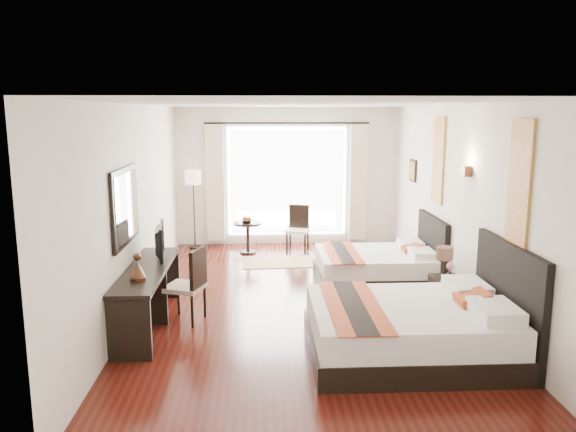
{
  "coord_description": "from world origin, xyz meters",
  "views": [
    {
      "loc": [
        -0.56,
        -7.65,
        2.69
      ],
      "look_at": [
        -0.15,
        0.44,
        1.19
      ],
      "focal_mm": 35.0,
      "sensor_mm": 36.0,
      "label": 1
    }
  ],
  "objects_px": {
    "desk_chair": "(186,299)",
    "side_table": "(248,238)",
    "table_lamp": "(445,255)",
    "window_chair": "(298,238)",
    "fruit_bowl": "(247,221)",
    "bed_far": "(380,265)",
    "nightstand": "(446,293)",
    "console_desk": "(148,297)",
    "television": "(156,241)",
    "bed_near": "(417,327)",
    "vase": "(450,272)",
    "floor_lamp": "(193,183)"
  },
  "relations": [
    {
      "from": "television",
      "to": "side_table",
      "type": "bearing_deg",
      "value": -28.64
    },
    {
      "from": "window_chair",
      "to": "desk_chair",
      "type": "bearing_deg",
      "value": -11.55
    },
    {
      "from": "vase",
      "to": "floor_lamp",
      "type": "relative_size",
      "value": 0.09
    },
    {
      "from": "table_lamp",
      "to": "vase",
      "type": "distance_m",
      "value": 0.28
    },
    {
      "from": "bed_far",
      "to": "floor_lamp",
      "type": "bearing_deg",
      "value": 142.48
    },
    {
      "from": "table_lamp",
      "to": "side_table",
      "type": "height_order",
      "value": "table_lamp"
    },
    {
      "from": "vase",
      "to": "television",
      "type": "distance_m",
      "value": 4.0
    },
    {
      "from": "vase",
      "to": "window_chair",
      "type": "relative_size",
      "value": 0.15
    },
    {
      "from": "bed_near",
      "to": "floor_lamp",
      "type": "bearing_deg",
      "value": 120.15
    },
    {
      "from": "vase",
      "to": "console_desk",
      "type": "distance_m",
      "value": 4.0
    },
    {
      "from": "window_chair",
      "to": "nightstand",
      "type": "bearing_deg",
      "value": 41.98
    },
    {
      "from": "desk_chair",
      "to": "fruit_bowl",
      "type": "height_order",
      "value": "desk_chair"
    },
    {
      "from": "table_lamp",
      "to": "window_chair",
      "type": "bearing_deg",
      "value": 118.74
    },
    {
      "from": "console_desk",
      "to": "floor_lamp",
      "type": "distance_m",
      "value": 4.28
    },
    {
      "from": "console_desk",
      "to": "television",
      "type": "bearing_deg",
      "value": 87.92
    },
    {
      "from": "console_desk",
      "to": "desk_chair",
      "type": "height_order",
      "value": "desk_chair"
    },
    {
      "from": "bed_far",
      "to": "fruit_bowl",
      "type": "distance_m",
      "value": 2.96
    },
    {
      "from": "nightstand",
      "to": "television",
      "type": "height_order",
      "value": "television"
    },
    {
      "from": "desk_chair",
      "to": "side_table",
      "type": "height_order",
      "value": "desk_chair"
    },
    {
      "from": "bed_far",
      "to": "floor_lamp",
      "type": "xyz_separation_m",
      "value": [
        -3.22,
        2.48,
        1.04
      ]
    },
    {
      "from": "bed_near",
      "to": "vase",
      "type": "relative_size",
      "value": 16.04
    },
    {
      "from": "fruit_bowl",
      "to": "side_table",
      "type": "bearing_deg",
      "value": 50.97
    },
    {
      "from": "desk_chair",
      "to": "side_table",
      "type": "relative_size",
      "value": 1.63
    },
    {
      "from": "floor_lamp",
      "to": "table_lamp",
      "type": "bearing_deg",
      "value": -44.02
    },
    {
      "from": "bed_far",
      "to": "nightstand",
      "type": "height_order",
      "value": "bed_far"
    },
    {
      "from": "floor_lamp",
      "to": "television",
      "type": "bearing_deg",
      "value": -91.6
    },
    {
      "from": "television",
      "to": "window_chair",
      "type": "relative_size",
      "value": 0.87
    },
    {
      "from": "bed_near",
      "to": "window_chair",
      "type": "bearing_deg",
      "value": 101.78
    },
    {
      "from": "vase",
      "to": "desk_chair",
      "type": "xyz_separation_m",
      "value": [
        -3.52,
        -0.13,
        -0.27
      ]
    },
    {
      "from": "table_lamp",
      "to": "fruit_bowl",
      "type": "xyz_separation_m",
      "value": [
        -2.79,
        3.22,
        -0.12
      ]
    },
    {
      "from": "side_table",
      "to": "fruit_bowl",
      "type": "relative_size",
      "value": 2.6
    },
    {
      "from": "desk_chair",
      "to": "window_chair",
      "type": "bearing_deg",
      "value": -96.36
    },
    {
      "from": "vase",
      "to": "console_desk",
      "type": "xyz_separation_m",
      "value": [
        -3.99,
        -0.25,
        -0.19
      ]
    },
    {
      "from": "floor_lamp",
      "to": "window_chair",
      "type": "relative_size",
      "value": 1.73
    },
    {
      "from": "console_desk",
      "to": "window_chair",
      "type": "distance_m",
      "value": 4.33
    },
    {
      "from": "table_lamp",
      "to": "desk_chair",
      "type": "xyz_separation_m",
      "value": [
        -3.5,
        -0.34,
        -0.45
      ]
    },
    {
      "from": "bed_near",
      "to": "table_lamp",
      "type": "relative_size",
      "value": 6.1
    },
    {
      "from": "vase",
      "to": "console_desk",
      "type": "relative_size",
      "value": 0.06
    },
    {
      "from": "nightstand",
      "to": "table_lamp",
      "type": "height_order",
      "value": "table_lamp"
    },
    {
      "from": "bed_near",
      "to": "floor_lamp",
      "type": "height_order",
      "value": "floor_lamp"
    },
    {
      "from": "table_lamp",
      "to": "television",
      "type": "bearing_deg",
      "value": 178.66
    },
    {
      "from": "vase",
      "to": "window_chair",
      "type": "distance_m",
      "value": 3.96
    },
    {
      "from": "vase",
      "to": "floor_lamp",
      "type": "height_order",
      "value": "floor_lamp"
    },
    {
      "from": "console_desk",
      "to": "desk_chair",
      "type": "distance_m",
      "value": 0.49
    },
    {
      "from": "console_desk",
      "to": "desk_chair",
      "type": "bearing_deg",
      "value": 14.51
    },
    {
      "from": "bed_far",
      "to": "console_desk",
      "type": "relative_size",
      "value": 0.86
    },
    {
      "from": "bed_far",
      "to": "fruit_bowl",
      "type": "relative_size",
      "value": 8.19
    },
    {
      "from": "desk_chair",
      "to": "vase",
      "type": "bearing_deg",
      "value": -159.16
    },
    {
      "from": "table_lamp",
      "to": "bed_far",
      "type": "bearing_deg",
      "value": 116.65
    },
    {
      "from": "console_desk",
      "to": "window_chair",
      "type": "height_order",
      "value": "window_chair"
    }
  ]
}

